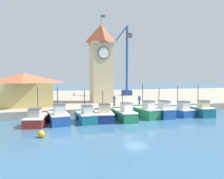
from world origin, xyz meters
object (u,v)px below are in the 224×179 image
at_px(fishing_boat_center, 124,114).
at_px(clock_tower, 101,61).
at_px(warehouse_left, 24,89).
at_px(fishing_boat_mid_right, 145,111).
at_px(fishing_boat_far_left, 37,119).
at_px(dock_worker_near_tower, 139,100).
at_px(fishing_boat_left_outer, 59,116).
at_px(port_crane_near, 127,69).
at_px(fishing_boat_left_inner, 86,116).
at_px(fishing_boat_mid_left, 103,115).
at_px(fishing_boat_far_right, 200,110).
at_px(mooring_buoy, 41,134).
at_px(fishing_boat_right_outer, 180,110).
at_px(fishing_boat_right_inner, 161,111).
at_px(dock_worker_along_quay, 114,100).

bearing_deg(fishing_boat_center, clock_tower, 90.71).
bearing_deg(warehouse_left, fishing_boat_mid_right, -28.44).
height_order(fishing_boat_far_left, clock_tower, clock_tower).
bearing_deg(dock_worker_near_tower, fishing_boat_center, -131.37).
distance_m(fishing_boat_far_left, fishing_boat_center, 10.37).
height_order(fishing_boat_left_outer, clock_tower, clock_tower).
relative_size(warehouse_left, port_crane_near, 0.53).
bearing_deg(fishing_boat_left_outer, fishing_boat_left_inner, -5.40).
distance_m(fishing_boat_mid_left, fishing_boat_far_right, 13.81).
relative_size(fishing_boat_left_outer, fishing_boat_left_inner, 1.13).
relative_size(fishing_boat_far_left, fishing_boat_left_inner, 1.28).
distance_m(fishing_boat_left_inner, fishing_boat_center, 4.83).
distance_m(port_crane_near, mooring_buoy, 34.34).
height_order(fishing_boat_center, clock_tower, clock_tower).
bearing_deg(port_crane_near, fishing_boat_right_outer, -90.55).
xyz_separation_m(fishing_boat_far_left, fishing_boat_center, (10.35, -0.54, 0.11)).
xyz_separation_m(fishing_boat_right_inner, port_crane_near, (3.26, 22.07, 6.45)).
distance_m(fishing_boat_right_inner, clock_tower, 14.01).
distance_m(mooring_buoy, dock_worker_along_quay, 14.75).
bearing_deg(dock_worker_along_quay, clock_tower, 95.14).
relative_size(fishing_boat_left_inner, clock_tower, 0.28).
distance_m(fishing_boat_left_inner, fishing_boat_mid_right, 8.14).
distance_m(fishing_boat_left_inner, fishing_boat_right_outer, 13.49).
distance_m(fishing_boat_center, port_crane_near, 25.31).
xyz_separation_m(fishing_boat_far_left, fishing_boat_right_inner, (15.95, 0.20, 0.13)).
distance_m(fishing_boat_far_left, fishing_boat_left_outer, 2.41).
bearing_deg(fishing_boat_mid_left, fishing_boat_right_outer, 2.74).
height_order(fishing_boat_mid_left, fishing_boat_mid_right, fishing_boat_mid_right).
bearing_deg(dock_worker_near_tower, fishing_boat_far_right, -33.76).
relative_size(warehouse_left, mooring_buoy, 13.67).
height_order(fishing_boat_left_inner, warehouse_left, warehouse_left).
bearing_deg(dock_worker_along_quay, fishing_boat_far_right, -26.82).
xyz_separation_m(fishing_boat_far_left, fishing_boat_mid_left, (7.77, -0.19, 0.07)).
bearing_deg(fishing_boat_mid_right, fishing_boat_left_inner, -174.86).
bearing_deg(port_crane_near, warehouse_left, -147.76).
distance_m(fishing_boat_left_outer, fishing_boat_mid_right, 11.24).
bearing_deg(fishing_boat_mid_left, dock_worker_near_tower, 32.85).
bearing_deg(warehouse_left, dock_worker_along_quay, -17.31).
height_order(fishing_boat_left_outer, fishing_boat_right_inner, fishing_boat_left_outer).
bearing_deg(fishing_boat_left_inner, fishing_boat_far_right, -0.83).
height_order(fishing_boat_center, warehouse_left, warehouse_left).
bearing_deg(fishing_boat_left_inner, fishing_boat_left_outer, 174.60).
bearing_deg(fishing_boat_center, fishing_boat_mid_left, 172.45).
height_order(fishing_boat_right_inner, clock_tower, clock_tower).
xyz_separation_m(fishing_boat_mid_right, port_crane_near, (5.57, 21.93, 6.44)).
bearing_deg(fishing_boat_mid_right, fishing_boat_far_right, -6.91).
relative_size(fishing_boat_center, warehouse_left, 0.58).
relative_size(fishing_boat_right_outer, mooring_buoy, 7.03).
bearing_deg(fishing_boat_far_right, dock_worker_along_quay, 153.18).
xyz_separation_m(fishing_boat_far_right, port_crane_near, (-2.36, 22.89, 6.47)).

